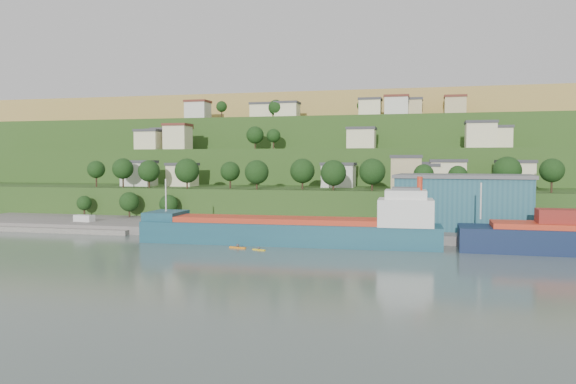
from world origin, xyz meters
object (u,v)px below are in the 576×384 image
(warehouse, at_px, (463,201))
(caravan, at_px, (84,220))
(kayak_orange, at_px, (238,247))
(cargo_ship_near, at_px, (297,232))

(warehouse, height_order, caravan, warehouse)
(caravan, distance_m, kayak_orange, 54.24)
(cargo_ship_near, distance_m, kayak_orange, 13.86)
(warehouse, xyz_separation_m, kayak_orange, (-46.32, -29.51, -8.16))
(cargo_ship_near, xyz_separation_m, warehouse, (35.54, 21.12, 5.77))
(cargo_ship_near, relative_size, warehouse, 2.00)
(caravan, bearing_deg, warehouse, 14.56)
(caravan, relative_size, kayak_orange, 1.47)
(caravan, bearing_deg, cargo_ship_near, -2.35)
(cargo_ship_near, relative_size, kayak_orange, 17.57)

